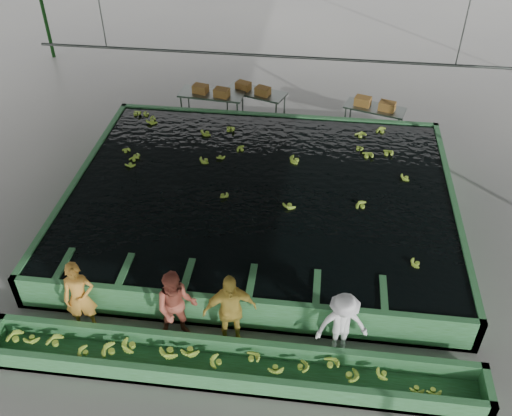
# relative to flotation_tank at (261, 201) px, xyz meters

# --- Properties ---
(ground) EXTENTS (80.00, 80.00, 0.00)m
(ground) POSITION_rel_flotation_tank_xyz_m (0.00, -1.50, -0.45)
(ground) COLOR slate
(ground) RESTS_ON ground
(shed_roof) EXTENTS (20.00, 22.00, 0.04)m
(shed_roof) POSITION_rel_flotation_tank_xyz_m (0.00, -1.50, 4.55)
(shed_roof) COLOR slate
(shed_roof) RESTS_ON shed_posts
(shed_posts) EXTENTS (20.00, 22.00, 5.00)m
(shed_posts) POSITION_rel_flotation_tank_xyz_m (0.00, -1.50, 2.05)
(shed_posts) COLOR #0F360F
(shed_posts) RESTS_ON ground
(flotation_tank) EXTENTS (10.00, 8.00, 0.90)m
(flotation_tank) POSITION_rel_flotation_tank_xyz_m (0.00, 0.00, 0.00)
(flotation_tank) COLOR #377A43
(flotation_tank) RESTS_ON ground
(tank_water) EXTENTS (9.70, 7.70, 0.00)m
(tank_water) POSITION_rel_flotation_tank_xyz_m (0.00, -0.00, 0.40)
(tank_water) COLOR black
(tank_water) RESTS_ON flotation_tank
(sorting_trough) EXTENTS (10.00, 1.00, 0.50)m
(sorting_trough) POSITION_rel_flotation_tank_xyz_m (0.00, -5.10, -0.20)
(sorting_trough) COLOR #377A43
(sorting_trough) RESTS_ON ground
(cableway_rail) EXTENTS (0.08, 0.08, 14.00)m
(cableway_rail) POSITION_rel_flotation_tank_xyz_m (0.00, 3.50, 2.55)
(cableway_rail) COLOR #59605B
(cableway_rail) RESTS_ON shed_roof
(rail_hanger_left) EXTENTS (0.04, 0.04, 2.00)m
(rail_hanger_left) POSITION_rel_flotation_tank_xyz_m (-5.00, 3.50, 3.55)
(rail_hanger_left) COLOR #59605B
(rail_hanger_left) RESTS_ON shed_roof
(rail_hanger_right) EXTENTS (0.04, 0.04, 2.00)m
(rail_hanger_right) POSITION_rel_flotation_tank_xyz_m (5.00, 3.50, 3.55)
(rail_hanger_right) COLOR #59605B
(rail_hanger_right) RESTS_ON shed_roof
(worker_a) EXTENTS (0.75, 0.61, 1.80)m
(worker_a) POSITION_rel_flotation_tank_xyz_m (-3.27, -4.30, 0.45)
(worker_a) COLOR gold
(worker_a) RESTS_ON ground
(worker_b) EXTENTS (1.02, 0.87, 1.80)m
(worker_b) POSITION_rel_flotation_tank_xyz_m (-1.22, -4.30, 0.45)
(worker_b) COLOR #A84F3B
(worker_b) RESTS_ON ground
(worker_c) EXTENTS (1.19, 0.79, 1.88)m
(worker_c) POSITION_rel_flotation_tank_xyz_m (-0.12, -4.30, 0.49)
(worker_c) COLOR gold
(worker_c) RESTS_ON ground
(worker_d) EXTENTS (1.16, 0.81, 1.63)m
(worker_d) POSITION_rel_flotation_tank_xyz_m (2.15, -4.30, 0.37)
(worker_d) COLOR white
(worker_d) RESTS_ON ground
(packing_table_left) EXTENTS (2.20, 1.04, 0.97)m
(packing_table_left) POSITION_rel_flotation_tank_xyz_m (-2.23, 4.95, 0.04)
(packing_table_left) COLOR #59605B
(packing_table_left) RESTS_ON ground
(packing_table_mid) EXTENTS (2.17, 1.41, 0.92)m
(packing_table_mid) POSITION_rel_flotation_tank_xyz_m (-0.81, 5.34, 0.01)
(packing_table_mid) COLOR #59605B
(packing_table_mid) RESTS_ON ground
(packing_table_right) EXTENTS (2.05, 1.29, 0.87)m
(packing_table_right) POSITION_rel_flotation_tank_xyz_m (3.12, 4.83, -0.01)
(packing_table_right) COLOR #59605B
(packing_table_right) RESTS_ON ground
(box_stack_left) EXTENTS (1.29, 0.62, 0.27)m
(box_stack_left) POSITION_rel_flotation_tank_xyz_m (-2.23, 4.85, 0.52)
(box_stack_left) COLOR olive
(box_stack_left) RESTS_ON packing_table_left
(box_stack_mid) EXTENTS (1.26, 0.78, 0.26)m
(box_stack_mid) POSITION_rel_flotation_tank_xyz_m (-0.90, 5.29, 0.47)
(box_stack_mid) COLOR olive
(box_stack_mid) RESTS_ON packing_table_mid
(box_stack_right) EXTENTS (1.35, 0.74, 0.28)m
(box_stack_right) POSITION_rel_flotation_tank_xyz_m (3.10, 4.80, 0.42)
(box_stack_right) COLOR olive
(box_stack_right) RESTS_ON packing_table_right
(floating_bananas) EXTENTS (8.39, 5.72, 0.11)m
(floating_bananas) POSITION_rel_flotation_tank_xyz_m (0.00, 0.80, 0.40)
(floating_bananas) COLOR #97C134
(floating_bananas) RESTS_ON tank_water
(trough_bananas) EXTENTS (9.56, 0.64, 0.13)m
(trough_bananas) POSITION_rel_flotation_tank_xyz_m (0.00, -5.10, -0.05)
(trough_bananas) COLOR #97C134
(trough_bananas) RESTS_ON sorting_trough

